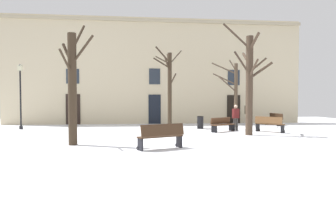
# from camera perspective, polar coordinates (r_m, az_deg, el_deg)

# --- Properties ---
(ground_plane) EXTENTS (37.42, 37.42, 0.00)m
(ground_plane) POSITION_cam_1_polar(r_m,az_deg,el_deg) (14.00, 0.91, -5.37)
(ground_plane) COLOR white
(building_facade) EXTENTS (23.39, 0.60, 8.28)m
(building_facade) POSITION_cam_1_polar(r_m,az_deg,el_deg) (24.48, -2.14, 7.70)
(building_facade) COLOR beige
(building_facade) RESTS_ON ground
(tree_foreground) EXTENTS (1.45, 1.95, 5.18)m
(tree_foreground) POSITION_cam_1_polar(r_m,az_deg,el_deg) (13.24, -17.24, 4.71)
(tree_foreground) COLOR #382B1E
(tree_foreground) RESTS_ON ground
(tree_right_of_center) EXTENTS (1.75, 1.71, 4.62)m
(tree_right_of_center) POSITION_cam_1_polar(r_m,az_deg,el_deg) (22.47, 12.16, 3.71)
(tree_right_of_center) COLOR #4C3D2D
(tree_right_of_center) RESTS_ON ground
(tree_left_of_center) EXTENTS (2.69, 2.98, 5.88)m
(tree_left_of_center) POSITION_cam_1_polar(r_m,az_deg,el_deg) (16.87, 14.83, 5.60)
(tree_left_of_center) COLOR #423326
(tree_left_of_center) RESTS_ON ground
(tree_near_facade) EXTENTS (2.07, 1.53, 5.44)m
(tree_near_facade) POSITION_cam_1_polar(r_m,az_deg,el_deg) (20.47, 0.23, 4.86)
(tree_near_facade) COLOR #382B1E
(tree_near_facade) RESTS_ON ground
(streetlamp) EXTENTS (0.30, 0.30, 4.14)m
(streetlamp) POSITION_cam_1_polar(r_m,az_deg,el_deg) (21.65, -25.65, 3.75)
(streetlamp) COLOR black
(streetlamp) RESTS_ON ground
(litter_bin) EXTENTS (0.44, 0.44, 0.81)m
(litter_bin) POSITION_cam_1_polar(r_m,az_deg,el_deg) (20.26, 5.99, -1.90)
(litter_bin) COLOR black
(litter_bin) RESTS_ON ground
(bench_facing_shops) EXTENTS (1.83, 1.14, 0.96)m
(bench_facing_shops) POSITION_cam_1_polar(r_m,az_deg,el_deg) (11.60, -1.27, -4.43)
(bench_facing_shops) COLOR #3D2819
(bench_facing_shops) RESTS_ON ground
(bench_back_to_back_left) EXTENTS (0.75, 1.62, 0.89)m
(bench_back_to_back_left) POSITION_cam_1_polar(r_m,az_deg,el_deg) (24.02, 19.06, -1.25)
(bench_back_to_back_left) COLOR #3D2819
(bench_back_to_back_left) RESTS_ON ground
(bench_back_to_back_right) EXTENTS (1.66, 1.32, 0.83)m
(bench_back_to_back_right) POSITION_cam_1_polar(r_m,az_deg,el_deg) (18.37, 10.04, -2.26)
(bench_back_to_back_right) COLOR #51331E
(bench_back_to_back_right) RESTS_ON ground
(bench_far_corner) EXTENTS (1.41, 1.53, 0.91)m
(bench_far_corner) POSITION_cam_1_polar(r_m,az_deg,el_deg) (18.72, 18.25, -2.12)
(bench_far_corner) COLOR brown
(bench_far_corner) RESTS_ON ground
(person_strolling) EXTENTS (0.44, 0.36, 1.71)m
(person_strolling) POSITION_cam_1_polar(r_m,az_deg,el_deg) (24.01, 14.46, -0.03)
(person_strolling) COLOR black
(person_strolling) RESTS_ON ground
(person_near_bench) EXTENTS (0.43, 0.32, 1.57)m
(person_near_bench) POSITION_cam_1_polar(r_m,az_deg,el_deg) (19.18, 12.41, -0.81)
(person_near_bench) COLOR #403D3A
(person_near_bench) RESTS_ON ground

